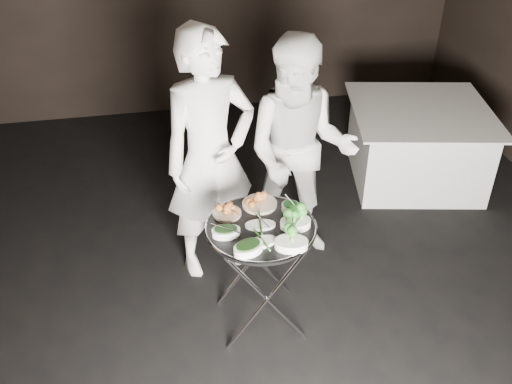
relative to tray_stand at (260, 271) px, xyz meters
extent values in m
cube|color=black|center=(-0.13, -0.06, -0.46)|extent=(6.00, 7.00, 0.05)
cylinder|color=silver|center=(0.00, -0.20, -0.05)|extent=(0.53, 0.02, 0.78)
cylinder|color=silver|center=(0.00, -0.20, -0.05)|extent=(0.53, 0.02, 0.78)
cylinder|color=silver|center=(0.00, 0.20, -0.05)|extent=(0.53, 0.02, 0.78)
cylinder|color=silver|center=(0.00, 0.20, -0.05)|extent=(0.53, 0.02, 0.78)
cylinder|color=silver|center=(-0.23, 0.00, 0.31)|extent=(0.02, 0.45, 0.02)
cylinder|color=silver|center=(0.23, 0.00, 0.31)|extent=(0.02, 0.45, 0.02)
cylinder|color=black|center=(0.00, 0.00, 0.34)|extent=(0.67, 0.67, 0.03)
torus|color=silver|center=(0.00, 0.00, 0.36)|extent=(0.69, 0.69, 0.01)
cylinder|color=beige|center=(-0.18, 0.16, 0.37)|extent=(0.18, 0.18, 0.02)
cylinder|color=beige|center=(0.04, 0.22, 0.37)|extent=(0.22, 0.22, 0.02)
cylinder|color=white|center=(0.22, 0.13, 0.38)|extent=(0.11, 0.11, 0.04)
cylinder|color=silver|center=(-0.18, 0.16, 0.41)|extent=(0.13, 0.17, 0.01)
cylinder|color=silver|center=(0.05, 0.21, 0.41)|extent=(0.08, 0.19, 0.01)
cylinder|color=silver|center=(0.23, 0.13, 0.41)|extent=(0.06, 0.20, 0.01)
cylinder|color=silver|center=(-0.22, -0.05, 0.41)|extent=(0.17, 0.13, 0.01)
cylinder|color=silver|center=(0.22, -0.05, 0.41)|extent=(0.13, 0.17, 0.01)
cylinder|color=silver|center=(0.00, 0.01, 0.41)|extent=(0.07, 0.20, 0.01)
imported|color=white|center=(-0.22, 0.66, 0.48)|extent=(0.77, 0.63, 1.84)
imported|color=white|center=(0.43, 0.74, 0.42)|extent=(0.99, 0.87, 1.71)
cube|color=white|center=(1.77, 1.53, -0.10)|extent=(1.09, 1.09, 0.68)
cube|color=white|center=(1.77, 1.53, 0.25)|extent=(1.22, 1.22, 0.02)
camera|label=1|loc=(-0.56, -2.70, 2.45)|focal=40.00mm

